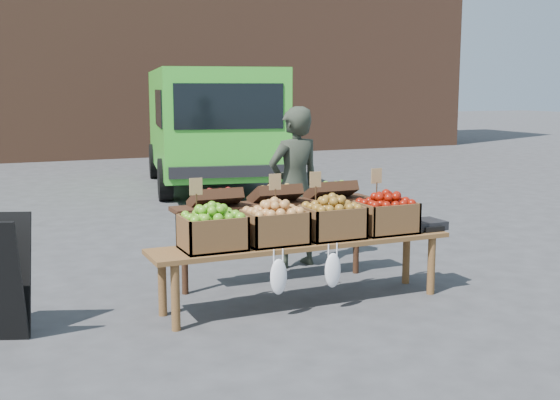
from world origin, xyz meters
name	(u,v)px	position (x,y,z in m)	size (l,w,h in m)	color
ground	(299,290)	(0.00, 0.00, 0.00)	(80.00, 80.00, 0.00)	#3E3E41
delivery_van	(210,129)	(1.48, 6.97, 1.10)	(2.25, 4.90, 2.20)	green
vendor	(294,187)	(0.35, 0.85, 0.84)	(0.61, 0.40, 1.68)	#2C3227
back_table	(275,230)	(-0.10, 0.32, 0.52)	(2.10, 0.44, 1.04)	#321C11
display_bench	(303,272)	(-0.15, -0.40, 0.28)	(2.70, 0.56, 0.57)	brown
crate_golden_apples	(212,232)	(-0.98, -0.40, 0.71)	(0.50, 0.40, 0.28)	#379B12
crate_russet_pears	(274,227)	(-0.43, -0.40, 0.71)	(0.50, 0.40, 0.28)	#AA9027
crate_red_apples	(332,222)	(0.12, -0.40, 0.71)	(0.50, 0.40, 0.28)	#A16D1D
crate_green_apples	(386,217)	(0.67, -0.40, 0.71)	(0.50, 0.40, 0.28)	#740E04
weighing_scale	(424,224)	(1.10, -0.40, 0.61)	(0.34, 0.30, 0.08)	black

